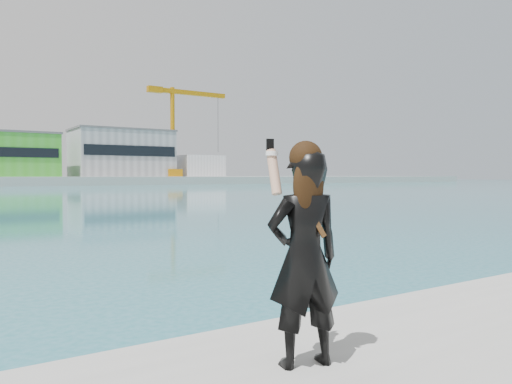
% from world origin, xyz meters
% --- Properties ---
extents(warehouse_grey_right, '(25.50, 15.35, 12.50)m').
position_xyz_m(warehouse_grey_right, '(40.00, 127.98, 8.26)').
color(warehouse_grey_right, gray).
rests_on(warehouse_grey_right, far_quay).
extents(ancillary_shed, '(12.00, 10.00, 6.00)m').
position_xyz_m(ancillary_shed, '(62.00, 126.00, 5.00)').
color(ancillary_shed, silver).
rests_on(ancillary_shed, far_quay).
extents(dock_crane, '(23.00, 4.00, 24.00)m').
position_xyz_m(dock_crane, '(53.20, 122.00, 15.07)').
color(dock_crane, orange).
rests_on(dock_crane, far_quay).
extents(flagpole_right, '(1.28, 0.16, 8.00)m').
position_xyz_m(flagpole_right, '(22.09, 121.00, 6.54)').
color(flagpole_right, silver).
rests_on(flagpole_right, far_quay).
extents(woman, '(0.70, 0.53, 1.82)m').
position_xyz_m(woman, '(-0.75, -0.20, 1.72)').
color(woman, black).
rests_on(woman, near_quay).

